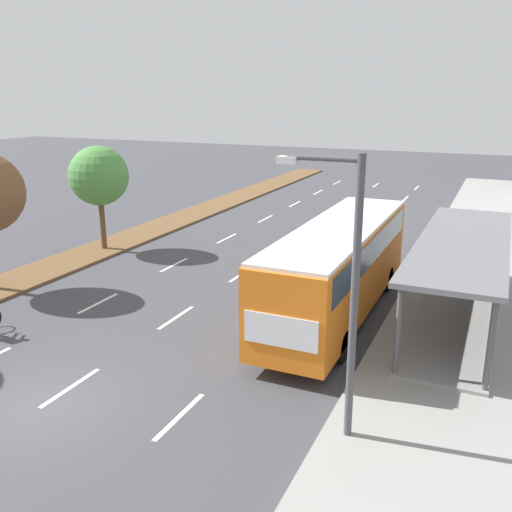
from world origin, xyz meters
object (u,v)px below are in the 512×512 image
object	(u,v)px
median_tree_third	(99,176)
streetlight	(347,281)
bus_shelter	(469,273)
bus	(339,261)

from	to	relation	value
median_tree_third	streetlight	xyz separation A→B (m)	(15.57, -10.89, 0.07)
bus_shelter	bus	world-z (taller)	bus
bus	streetlight	xyz separation A→B (m)	(2.17, -7.26, 1.82)
streetlight	median_tree_third	bearing A→B (deg)	145.04
streetlight	bus	bearing A→B (deg)	106.63
streetlight	bus_shelter	bearing A→B (deg)	75.84
bus_shelter	median_tree_third	world-z (taller)	median_tree_third
median_tree_third	streetlight	distance (m)	19.00
bus_shelter	bus	size ratio (longest dim) A/B	0.98
bus_shelter	median_tree_third	distance (m)	17.96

